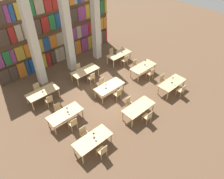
{
  "coord_description": "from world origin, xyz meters",
  "views": [
    {
      "loc": [
        -7.33,
        -8.22,
        9.69
      ],
      "look_at": [
        0.0,
        -0.25,
        0.65
      ],
      "focal_mm": 35.0,
      "sensor_mm": 36.0,
      "label": 1
    }
  ],
  "objects_px": {
    "desk_lamp_2": "(67,109)",
    "chair_13": "(38,89)",
    "reading_table_4": "(109,87)",
    "chair_12": "(49,100)",
    "pillar_right": "(96,23)",
    "chair_2": "(148,117)",
    "chair_5": "(163,80)",
    "chair_4": "(181,90)",
    "chair_16": "(125,60)",
    "desk_lamp_4": "(145,62)",
    "chair_15": "(79,69)",
    "chair_7": "(59,109)",
    "chair_3": "(129,104)",
    "chair_9": "(103,83)",
    "reading_table_8": "(119,55)",
    "reading_table_7": "(85,71)",
    "chair_14": "(92,78)",
    "reading_table_1": "(139,108)",
    "reading_table_0": "(93,140)",
    "desk_lamp_1": "(173,79)",
    "chair_1": "(84,133)",
    "reading_table_6": "(42,93)",
    "desk_lamp_5": "(42,88)",
    "chair_0": "(102,151)",
    "chair_6": "(73,123)",
    "desk_lamp_6": "(122,49)",
    "chair_17": "(112,53)",
    "chair_11": "(136,65)",
    "reading_table_3": "(65,114)",
    "desk_lamp_0": "(94,134)",
    "reading_table_5": "(143,67)",
    "pillar_left": "(34,45)",
    "laptop": "(114,53)",
    "pillar_center": "(67,33)",
    "chair_10": "(151,73)",
    "chair_8": "(118,94)",
    "reading_table_2": "(172,83)",
    "desk_lamp_3": "(106,85)"
  },
  "relations": [
    {
      "from": "desk_lamp_6",
      "to": "chair_11",
      "type": "bearing_deg",
      "value": -98.88
    },
    {
      "from": "reading_table_8",
      "to": "chair_0",
      "type": "bearing_deg",
      "value": -139.2
    },
    {
      "from": "pillar_center",
      "to": "reading_table_7",
      "type": "height_order",
      "value": "pillar_center"
    },
    {
      "from": "chair_2",
      "to": "reading_table_3",
      "type": "xyz_separation_m",
      "value": [
        -3.46,
        3.22,
        0.16
      ]
    },
    {
      "from": "chair_6",
      "to": "chair_16",
      "type": "height_order",
      "value": "same"
    },
    {
      "from": "pillar_right",
      "to": "desk_lamp_2",
      "type": "xyz_separation_m",
      "value": [
        -5.83,
        -4.42,
        -2.01
      ]
    },
    {
      "from": "chair_17",
      "to": "pillar_right",
      "type": "bearing_deg",
      "value": -52.26
    },
    {
      "from": "reading_table_1",
      "to": "chair_16",
      "type": "bearing_deg",
      "value": 53.06
    },
    {
      "from": "chair_4",
      "to": "chair_16",
      "type": "relative_size",
      "value": 1.0
    },
    {
      "from": "reading_table_7",
      "to": "chair_14",
      "type": "bearing_deg",
      "value": -90.42
    },
    {
      "from": "chair_13",
      "to": "pillar_center",
      "type": "bearing_deg",
      "value": -162.58
    },
    {
      "from": "pillar_center",
      "to": "pillar_right",
      "type": "xyz_separation_m",
      "value": [
        2.55,
        0.0,
        0.0
      ]
    },
    {
      "from": "pillar_left",
      "to": "chair_1",
      "type": "relative_size",
      "value": 6.72
    },
    {
      "from": "chair_1",
      "to": "reading_table_6",
      "type": "distance_m",
      "value": 4.31
    },
    {
      "from": "desk_lamp_2",
      "to": "chair_13",
      "type": "relative_size",
      "value": 0.44
    },
    {
      "from": "reading_table_7",
      "to": "reading_table_8",
      "type": "height_order",
      "value": "same"
    },
    {
      "from": "chair_3",
      "to": "desk_lamp_2",
      "type": "bearing_deg",
      "value": -27.65
    },
    {
      "from": "chair_15",
      "to": "chair_7",
      "type": "bearing_deg",
      "value": 37.7
    },
    {
      "from": "desk_lamp_1",
      "to": "desk_lamp_2",
      "type": "bearing_deg",
      "value": 159.9
    },
    {
      "from": "reading_table_1",
      "to": "chair_3",
      "type": "relative_size",
      "value": 2.26
    },
    {
      "from": "desk_lamp_5",
      "to": "reading_table_3",
      "type": "bearing_deg",
      "value": -89.94
    },
    {
      "from": "chair_2",
      "to": "reading_table_4",
      "type": "height_order",
      "value": "chair_2"
    },
    {
      "from": "desk_lamp_0",
      "to": "reading_table_5",
      "type": "height_order",
      "value": "desk_lamp_0"
    },
    {
      "from": "chair_10",
      "to": "chair_0",
      "type": "bearing_deg",
      "value": -159.17
    },
    {
      "from": "desk_lamp_4",
      "to": "chair_15",
      "type": "height_order",
      "value": "desk_lamp_4"
    },
    {
      "from": "chair_5",
      "to": "reading_table_5",
      "type": "height_order",
      "value": "chair_5"
    },
    {
      "from": "chair_9",
      "to": "desk_lamp_4",
      "type": "distance_m",
      "value": 3.65
    },
    {
      "from": "chair_3",
      "to": "chair_16",
      "type": "distance_m",
      "value": 4.94
    },
    {
      "from": "pillar_right",
      "to": "desk_lamp_2",
      "type": "relative_size",
      "value": 15.39
    },
    {
      "from": "chair_8",
      "to": "chair_9",
      "type": "xyz_separation_m",
      "value": [
        0.0,
        1.48,
        0.0
      ]
    },
    {
      "from": "chair_12",
      "to": "chair_15",
      "type": "xyz_separation_m",
      "value": [
        3.41,
        1.53,
        0.0
      ]
    },
    {
      "from": "chair_1",
      "to": "reading_table_3",
      "type": "height_order",
      "value": "chair_1"
    },
    {
      "from": "reading_table_4",
      "to": "chair_12",
      "type": "xyz_separation_m",
      "value": [
        -3.51,
        1.72,
        -0.16
      ]
    },
    {
      "from": "chair_5",
      "to": "desk_lamp_3",
      "type": "relative_size",
      "value": 2.2
    },
    {
      "from": "pillar_right",
      "to": "chair_17",
      "type": "bearing_deg",
      "value": -52.26
    },
    {
      "from": "chair_4",
      "to": "chair_7",
      "type": "height_order",
      "value": "same"
    },
    {
      "from": "chair_2",
      "to": "chair_5",
      "type": "xyz_separation_m",
      "value": [
        3.44,
        1.52,
        0.0
      ]
    },
    {
      "from": "desk_lamp_5",
      "to": "chair_17",
      "type": "distance_m",
      "value": 6.87
    },
    {
      "from": "desk_lamp_1",
      "to": "reading_table_7",
      "type": "relative_size",
      "value": 0.24
    },
    {
      "from": "chair_3",
      "to": "desk_lamp_6",
      "type": "bearing_deg",
      "value": -130.06
    },
    {
      "from": "laptop",
      "to": "desk_lamp_6",
      "type": "bearing_deg",
      "value": 158.31
    },
    {
      "from": "pillar_right",
      "to": "reading_table_7",
      "type": "bearing_deg",
      "value": -145.62
    },
    {
      "from": "chair_11",
      "to": "desk_lamp_5",
      "type": "height_order",
      "value": "desk_lamp_5"
    },
    {
      "from": "desk_lamp_2",
      "to": "reading_table_1",
      "type": "bearing_deg",
      "value": -36.67
    },
    {
      "from": "chair_1",
      "to": "desk_lamp_5",
      "type": "distance_m",
      "value": 4.3
    },
    {
      "from": "chair_9",
      "to": "reading_table_8",
      "type": "xyz_separation_m",
      "value": [
        3.26,
        1.79,
        0.16
      ]
    },
    {
      "from": "chair_1",
      "to": "chair_7",
      "type": "height_order",
      "value": "same"
    },
    {
      "from": "reading_table_1",
      "to": "reading_table_0",
      "type": "bearing_deg",
      "value": 179.64
    },
    {
      "from": "reading_table_2",
      "to": "chair_14",
      "type": "bearing_deg",
      "value": 128.45
    },
    {
      "from": "reading_table_4",
      "to": "chair_12",
      "type": "distance_m",
      "value": 3.91
    }
  ]
}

